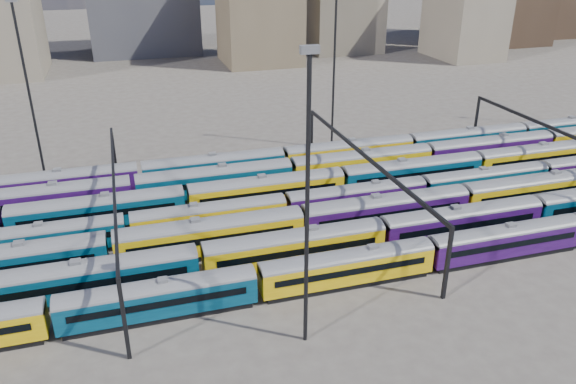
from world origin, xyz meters
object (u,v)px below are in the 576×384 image
object	(u,v)px
rake_0	(430,250)
mast_2	(307,196)
rake_2	(386,208)
rake_1	(382,231)

from	to	relation	value
rake_0	mast_2	size ratio (longest dim) A/B	4.37
rake_2	rake_0	bearing A→B (deg)	-88.63
rake_1	mast_2	size ratio (longest dim) A/B	4.75
mast_2	rake_0	bearing A→B (deg)	23.42
rake_1	mast_2	bearing A→B (deg)	-137.24
rake_2	rake_1	bearing A→B (deg)	-120.51
rake_0	mast_2	distance (m)	21.07
rake_1	rake_0	bearing A→B (deg)	-57.50
rake_0	mast_2	world-z (taller)	mast_2
rake_0	rake_2	distance (m)	10.01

